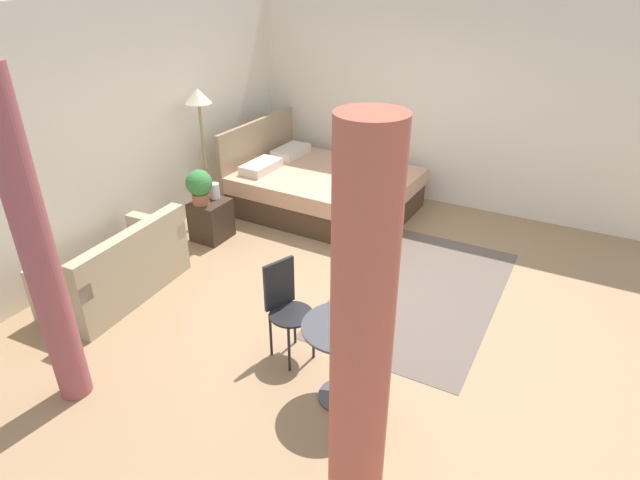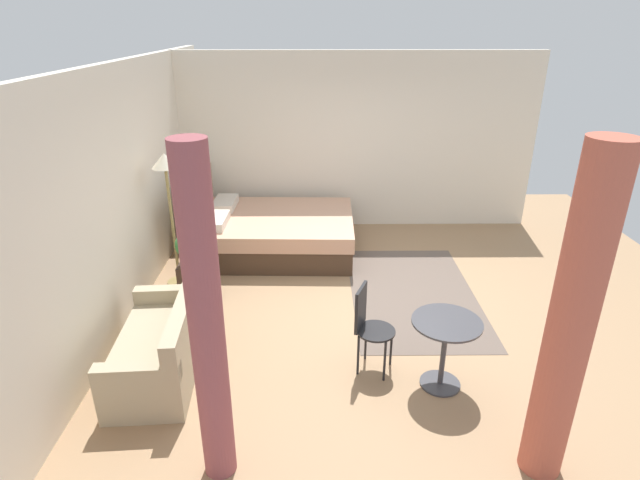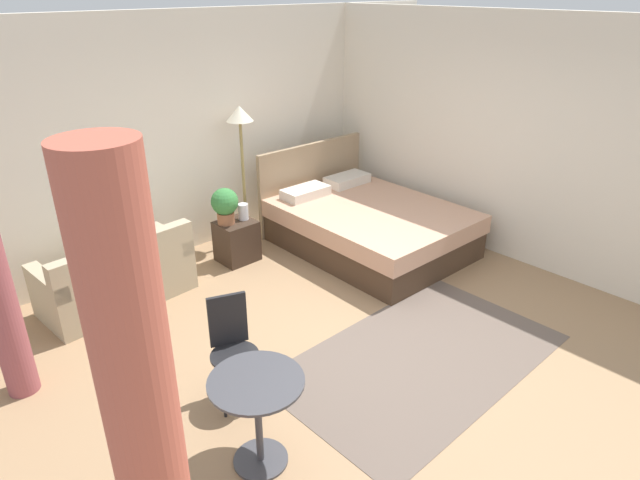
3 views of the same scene
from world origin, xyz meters
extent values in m
cube|color=#9E7A56|center=(0.00, 0.00, -0.01)|extent=(8.38, 8.68, 0.02)
cube|color=silver|center=(0.00, 2.84, 1.39)|extent=(8.38, 0.12, 2.77)
cube|color=silver|center=(2.69, 0.00, 1.39)|extent=(0.12, 5.68, 2.77)
cube|color=#66564C|center=(0.25, -0.57, 0.00)|extent=(2.57, 1.53, 0.01)
cube|color=#473323|center=(1.59, 1.23, 0.17)|extent=(1.73, 2.23, 0.33)
cube|color=tan|center=(1.59, 1.23, 0.44)|extent=(1.77, 2.27, 0.22)
cube|color=#997F60|center=(1.62, 2.36, 0.56)|extent=(1.73, 0.11, 1.11)
cube|color=silver|center=(1.24, 2.06, 0.61)|extent=(0.61, 0.34, 0.12)
cube|color=silver|center=(1.97, 2.04, 0.61)|extent=(0.61, 0.34, 0.12)
cube|color=tan|center=(-1.26, 2.18, 0.20)|extent=(1.51, 0.81, 0.41)
cube|color=tan|center=(-1.24, 1.89, 0.59)|extent=(1.48, 0.23, 0.37)
cube|color=tan|center=(-0.60, 2.22, 0.49)|extent=(0.18, 0.72, 0.16)
cube|color=tan|center=(-1.92, 2.14, 0.49)|extent=(0.18, 0.72, 0.16)
cube|color=#38281E|center=(0.19, 2.11, 0.25)|extent=(0.43, 0.39, 0.49)
cylinder|color=#935B3D|center=(0.09, 2.15, 0.56)|extent=(0.20, 0.20, 0.14)
sphere|color=#387F3D|center=(0.09, 2.15, 0.76)|extent=(0.31, 0.31, 0.31)
cylinder|color=silver|center=(0.31, 2.11, 0.59)|extent=(0.12, 0.12, 0.19)
cylinder|color=#99844C|center=(0.58, 2.45, 0.01)|extent=(0.31, 0.31, 0.02)
cylinder|color=#99844C|center=(0.58, 2.45, 0.79)|extent=(0.04, 0.04, 1.53)
cone|color=beige|center=(0.58, 2.45, 1.64)|extent=(0.32, 0.32, 0.18)
cylinder|color=#3F3F44|center=(-1.48, -0.52, 0.01)|extent=(0.38, 0.38, 0.02)
cylinder|color=#3F3F44|center=(-1.48, -0.52, 0.34)|extent=(0.05, 0.05, 0.68)
cylinder|color=#3F3F44|center=(-1.48, -0.52, 0.69)|extent=(0.64, 0.64, 0.02)
cylinder|color=black|center=(-1.42, 0.01, 0.22)|extent=(0.02, 0.02, 0.43)
cylinder|color=black|center=(-1.17, -0.09, 0.22)|extent=(0.02, 0.02, 0.43)
cylinder|color=black|center=(-1.32, 0.25, 0.22)|extent=(0.02, 0.02, 0.43)
cylinder|color=black|center=(-1.08, 0.15, 0.22)|extent=(0.02, 0.02, 0.43)
cylinder|color=black|center=(-1.25, 0.08, 0.44)|extent=(0.48, 0.48, 0.02)
cube|color=black|center=(-1.19, 0.23, 0.67)|extent=(0.29, 0.14, 0.43)
cylinder|color=#C15B47|center=(-2.44, -1.07, 1.28)|extent=(0.31, 0.31, 2.56)
cylinder|color=#994C51|center=(-2.44, 1.39, 1.28)|extent=(0.24, 0.24, 2.56)
camera|label=1|loc=(-4.32, -1.86, 3.08)|focal=29.74mm
camera|label=2|loc=(-5.33, 0.65, 3.17)|focal=28.39mm
camera|label=3|loc=(-3.10, -2.85, 3.02)|focal=30.84mm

